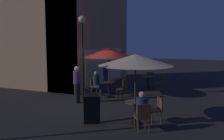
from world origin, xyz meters
TOP-DOWN VIEW (x-y plane):
  - ground_plane at (0.00, 0.00)m, footprint 60.00×60.00m
  - cafe_building at (3.71, 3.00)m, footprint 7.33×6.51m
  - street_lamp_near_corner at (0.57, 0.28)m, footprint 0.35×0.35m
  - menu_sandwich_board at (-2.42, -1.79)m, footprint 0.86×0.81m
  - cafe_table_0 at (-1.86, -3.14)m, footprint 0.69×0.69m
  - cafe_table_1 at (1.55, -0.65)m, footprint 0.62×0.62m
  - cafe_table_2 at (4.38, -1.93)m, footprint 0.77×0.77m
  - patio_umbrella_0 at (-1.86, -3.14)m, footprint 2.49×2.49m
  - patio_umbrella_1 at (1.55, -0.65)m, footprint 2.48×2.48m
  - cafe_chair_0 at (-1.41, -3.80)m, footprint 0.57×0.57m
  - cafe_chair_1 at (-2.52, -3.62)m, footprint 0.61×0.61m
  - cafe_chair_2 at (1.42, -1.48)m, footprint 0.47×0.47m
  - cafe_chair_3 at (1.69, 0.22)m, footprint 0.50×0.50m
  - cafe_chair_4 at (4.08, -2.72)m, footprint 0.52×0.52m
  - cafe_chair_5 at (5.19, -1.81)m, footprint 0.48×0.48m
  - patron_seated_0 at (-2.40, -3.53)m, footprint 0.55×0.52m
  - patron_seated_1 at (1.67, 0.08)m, footprint 0.41×0.54m
  - patron_standing_2 at (3.13, 0.25)m, footprint 0.34×0.34m
  - patron_standing_3 at (-0.13, 0.18)m, footprint 0.32×0.32m

SIDE VIEW (x-z plane):
  - ground_plane at x=0.00m, z-range 0.00..0.00m
  - cafe_table_1 at x=1.55m, z-range 0.13..0.89m
  - menu_sandwich_board at x=-2.42m, z-range 0.02..1.03m
  - cafe_chair_3 at x=1.69m, z-range 0.10..0.96m
  - cafe_chair_0 at x=-1.41m, z-range 0.09..0.97m
  - cafe_chair_5 at x=5.19m, z-range 0.10..0.97m
  - cafe_chair_4 at x=4.08m, z-range 0.09..0.99m
  - cafe_chair_1 at x=-2.52m, z-range 0.09..1.01m
  - cafe_table_0 at x=-1.86m, z-range 0.16..0.95m
  - cafe_table_2 at x=4.38m, z-range 0.18..0.95m
  - cafe_chair_2 at x=1.42m, z-range 0.09..1.08m
  - patron_seated_1 at x=1.67m, z-range 0.08..1.35m
  - patron_seated_0 at x=-2.40m, z-range 0.08..1.36m
  - patron_standing_2 at x=3.13m, z-range 0.01..1.67m
  - patron_standing_3 at x=-0.13m, z-range 0.01..1.70m
  - patio_umbrella_0 at x=-1.86m, z-range 0.99..3.38m
  - patio_umbrella_1 at x=1.55m, z-range 0.99..3.48m
  - street_lamp_near_corner at x=0.57m, z-range 0.91..4.90m
  - cafe_building at x=3.71m, z-range -0.01..8.51m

